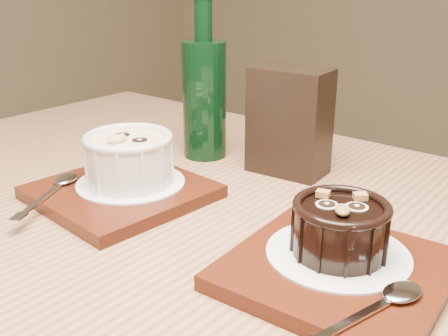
% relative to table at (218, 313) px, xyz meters
% --- Properties ---
extents(table, '(1.27, 0.91, 0.75)m').
position_rel_table_xyz_m(table, '(0.00, 0.00, 0.00)').
color(table, brown).
rests_on(table, ground).
extents(tray_left, '(0.21, 0.21, 0.01)m').
position_rel_table_xyz_m(tray_left, '(-0.15, 0.02, 0.10)').
color(tray_left, '#481A0C').
rests_on(tray_left, table).
extents(doily_left, '(0.13, 0.13, 0.00)m').
position_rel_table_xyz_m(doily_left, '(-0.15, 0.03, 0.11)').
color(doily_left, white).
rests_on(doily_left, tray_left).
extents(ramekin_white, '(0.11, 0.11, 0.06)m').
position_rel_table_xyz_m(ramekin_white, '(-0.15, 0.03, 0.14)').
color(ramekin_white, silver).
rests_on(ramekin_white, doily_left).
extents(spoon_left, '(0.08, 0.13, 0.01)m').
position_rel_table_xyz_m(spoon_left, '(-0.21, -0.04, 0.11)').
color(spoon_left, silver).
rests_on(spoon_left, tray_left).
extents(tray_right, '(0.19, 0.19, 0.01)m').
position_rel_table_xyz_m(tray_right, '(0.13, 0.00, 0.10)').
color(tray_right, '#481A0C').
rests_on(tray_right, table).
extents(doily_right, '(0.13, 0.13, 0.00)m').
position_rel_table_xyz_m(doily_right, '(0.12, 0.01, 0.11)').
color(doily_right, white).
rests_on(doily_right, tray_right).
extents(ramekin_dark, '(0.09, 0.09, 0.05)m').
position_rel_table_xyz_m(ramekin_dark, '(0.12, 0.01, 0.13)').
color(ramekin_dark, black).
rests_on(ramekin_dark, doily_right).
extents(spoon_right, '(0.07, 0.13, 0.01)m').
position_rel_table_xyz_m(spoon_right, '(0.18, -0.05, 0.11)').
color(spoon_right, silver).
rests_on(spoon_right, tray_right).
extents(condiment_stand, '(0.10, 0.06, 0.14)m').
position_rel_table_xyz_m(condiment_stand, '(-0.03, 0.21, 0.16)').
color(condiment_stand, black).
rests_on(condiment_stand, table).
extents(green_bottle, '(0.06, 0.06, 0.23)m').
position_rel_table_xyz_m(green_bottle, '(-0.16, 0.20, 0.18)').
color(green_bottle, black).
rests_on(green_bottle, table).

